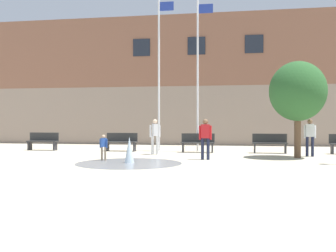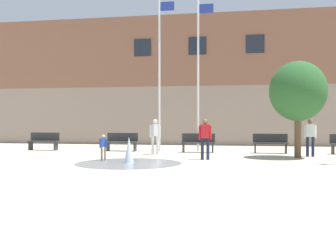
% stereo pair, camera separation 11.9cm
% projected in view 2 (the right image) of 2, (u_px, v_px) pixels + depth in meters
% --- Properties ---
extents(ground_plane, '(100.00, 100.00, 0.00)m').
position_uv_depth(ground_plane, '(127.00, 188.00, 8.81)').
color(ground_plane, '#BCB299').
extents(library_building, '(36.00, 6.05, 8.21)m').
position_uv_depth(library_building, '(202.00, 84.00, 27.35)').
color(library_building, gray).
rests_on(library_building, ground).
extents(splash_fountain, '(3.79, 3.79, 0.94)m').
position_uv_depth(splash_fountain, '(129.00, 156.00, 14.07)').
color(splash_fountain, gray).
rests_on(splash_fountain, ground).
extents(park_bench_left_of_flagpoles, '(1.60, 0.44, 0.91)m').
position_uv_depth(park_bench_left_of_flagpoles, '(44.00, 141.00, 20.33)').
color(park_bench_left_of_flagpoles, '#28282D').
rests_on(park_bench_left_of_flagpoles, ground).
extents(park_bench_under_left_flagpole, '(1.60, 0.44, 0.91)m').
position_uv_depth(park_bench_under_left_flagpole, '(122.00, 141.00, 19.69)').
color(park_bench_under_left_flagpole, '#28282D').
rests_on(park_bench_under_left_flagpole, ground).
extents(park_bench_center, '(1.60, 0.44, 0.91)m').
position_uv_depth(park_bench_center, '(198.00, 142.00, 18.83)').
color(park_bench_center, '#28282D').
rests_on(park_bench_center, ground).
extents(park_bench_under_right_flagpole, '(1.60, 0.44, 0.91)m').
position_uv_depth(park_bench_under_right_flagpole, '(270.00, 143.00, 18.40)').
color(park_bench_under_right_flagpole, '#28282D').
rests_on(park_bench_under_right_flagpole, ground).
extents(adult_watching, '(0.50, 0.39, 1.59)m').
position_uv_depth(adult_watching, '(155.00, 134.00, 17.70)').
color(adult_watching, silver).
rests_on(adult_watching, ground).
extents(child_in_fountain, '(0.31, 0.23, 0.99)m').
position_uv_depth(child_in_fountain, '(103.00, 145.00, 14.99)').
color(child_in_fountain, '#89755B').
rests_on(child_in_fountain, ground).
extents(adult_near_bench, '(0.50, 0.22, 1.59)m').
position_uv_depth(adult_near_bench, '(205.00, 136.00, 15.27)').
color(adult_near_bench, '#1E233D').
rests_on(adult_near_bench, ground).
extents(adult_in_red, '(0.50, 0.25, 1.59)m').
position_uv_depth(adult_in_red, '(310.00, 135.00, 16.60)').
color(adult_in_red, '#1E233D').
rests_on(adult_in_red, ground).
extents(flagpole_left, '(0.80, 0.10, 7.89)m').
position_uv_depth(flagpole_left, '(160.00, 68.00, 19.74)').
color(flagpole_left, silver).
rests_on(flagpole_left, ground).
extents(flagpole_right, '(0.80, 0.10, 7.67)m').
position_uv_depth(flagpole_right, '(199.00, 69.00, 19.41)').
color(flagpole_right, silver).
rests_on(flagpole_right, ground).
extents(street_tree_near_building, '(2.30, 2.30, 3.95)m').
position_uv_depth(street_tree_near_building, '(298.00, 91.00, 16.01)').
color(street_tree_near_building, brown).
rests_on(street_tree_near_building, ground).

